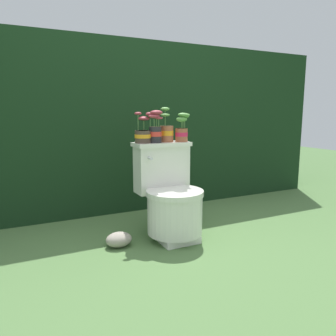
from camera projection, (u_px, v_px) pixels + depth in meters
name	position (u px, v px, depth m)	size (l,w,h in m)	color
ground_plane	(172.00, 240.00, 2.33)	(12.00, 12.00, 0.00)	#4C703D
hedge_backdrop	(119.00, 126.00, 3.23)	(4.16, 0.76, 1.53)	black
toilet	(170.00, 197.00, 2.37)	(0.42, 0.52, 0.68)	silver
potted_plant_left	(143.00, 134.00, 2.37)	(0.12, 0.12, 0.22)	#47382D
potted_plant_midleft	(155.00, 129.00, 2.38)	(0.12, 0.09, 0.24)	#262628
potted_plant_middle	(167.00, 131.00, 2.46)	(0.10, 0.10, 0.26)	#9E5638
potted_plant_midright	(182.00, 129.00, 2.47)	(0.12, 0.10, 0.22)	#9E5638
garden_stone	(119.00, 239.00, 2.22)	(0.18, 0.14, 0.10)	#9E9384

